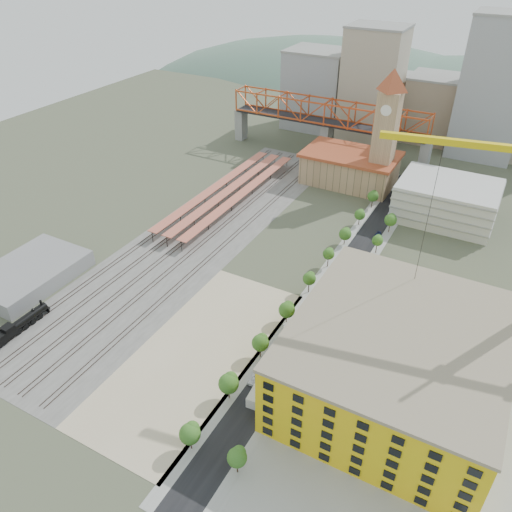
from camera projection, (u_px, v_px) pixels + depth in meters
The scene contains 31 objects.
ground at pixel (269, 291), 147.28m from camera, with size 400.00×400.00×0.00m, color #474C38.
ballast_strip at pixel (201, 234), 174.41m from camera, with size 36.00×165.00×0.06m, color #605E59.
dirt_lot at pixel (198, 353), 125.84m from camera, with size 28.00×67.00×0.06m, color tan.
street_asphalt at pixel (338, 280), 151.85m from camera, with size 12.00×170.00×0.06m, color black.
sidewalk_west at pixel (321, 275), 154.05m from camera, with size 3.00×170.00×0.04m, color gray.
sidewalk_east at pixel (355, 285), 149.66m from camera, with size 3.00×170.00×0.04m, color gray.
construction_pad at pixel (402, 395), 114.71m from camera, with size 50.00×90.00×0.06m, color gray.
rail_tracks at pixel (196, 232), 175.06m from camera, with size 26.56×160.00×0.18m.
platform_canopies at pixel (229, 190), 194.30m from camera, with size 16.00×80.00×4.12m.
station_hall at pixel (350, 168), 205.50m from camera, with size 38.00×24.00×13.10m.
clock_tower at pixel (387, 122), 186.65m from camera, with size 12.00×12.00×52.00m.
parking_garage at pixel (446, 201), 180.20m from camera, with size 34.00×26.00×14.00m, color silver.
truss_bridge at pixel (328, 115), 223.53m from camera, with size 94.00×9.60×25.60m.
construction_building at pixel (396, 361), 110.70m from camera, with size 44.60×50.60×18.80m.
warehouse at pixel (29, 273), 150.29m from camera, with size 22.00×32.00×5.00m, color gray.
street_trees at pixel (326, 298), 144.56m from camera, with size 15.40×124.40×8.00m.
skyline at pixel (422, 96), 235.66m from camera, with size 133.00×46.00×60.00m.
distant_hills at pixel (486, 204), 363.29m from camera, with size 647.00×264.00×227.00m.
locomotive at pixel (19, 325), 131.66m from camera, with size 2.68×20.65×5.16m.
site_trailer_a at pixel (260, 389), 114.35m from camera, with size 2.68×10.19×2.79m, color silver.
site_trailer_b at pixel (265, 381), 116.24m from camera, with size 2.64×10.04×2.75m, color silver.
site_trailer_c at pixel (290, 345), 126.16m from camera, with size 2.67×10.16×2.78m, color silver.
site_trailer_d at pixel (304, 327), 132.31m from camera, with size 2.36×8.95×2.45m, color silver.
car_0 at pixel (254, 378), 117.87m from camera, with size 1.86×4.63×1.58m, color white.
car_1 at pixel (257, 375), 118.80m from camera, with size 1.51×4.32×1.42m, color gray.
car_2 at pixel (277, 347), 126.64m from camera, with size 2.53×5.48×1.52m, color black.
car_3 at pixel (344, 254), 162.59m from camera, with size 1.82×4.47×1.30m, color navy.
car_4 at pixel (290, 368), 120.47m from camera, with size 1.84×4.57×1.56m, color silver.
car_5 at pixel (316, 329), 132.34m from camera, with size 1.44×4.14×1.36m, color #A0A0A5.
car_6 at pixel (355, 270), 154.80m from camera, with size 2.57×5.58×1.55m, color black.
car_7 at pixel (377, 236), 171.91m from camera, with size 1.86×4.58×1.33m, color navy.
Camera 1 is at (52.65, -104.46, 90.15)m, focal length 35.00 mm.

